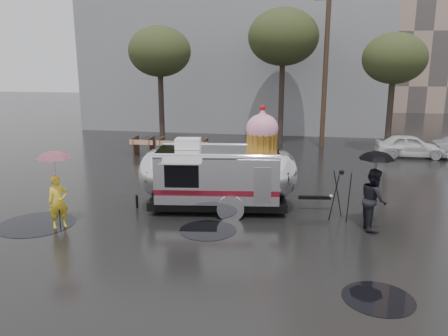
% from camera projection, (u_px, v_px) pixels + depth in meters
% --- Properties ---
extents(ground, '(120.00, 120.00, 0.00)m').
position_uv_depth(ground, '(249.00, 230.00, 12.91)').
color(ground, black).
rests_on(ground, ground).
extents(puddles, '(11.55, 4.73, 0.01)m').
position_uv_depth(puddles, '(140.00, 238.00, 12.33)').
color(puddles, black).
rests_on(puddles, ground).
extents(grey_building, '(22.00, 12.00, 13.00)m').
position_uv_depth(grey_building, '(239.00, 43.00, 35.08)').
color(grey_building, slate).
rests_on(grey_building, ground).
extents(utility_pole, '(1.60, 0.28, 9.00)m').
position_uv_depth(utility_pole, '(326.00, 67.00, 24.79)').
color(utility_pole, '#473323').
rests_on(utility_pole, ground).
extents(tree_left, '(3.64, 3.64, 6.95)m').
position_uv_depth(tree_left, '(160.00, 52.00, 25.33)').
color(tree_left, '#382D26').
rests_on(tree_left, ground).
extents(tree_mid, '(4.20, 4.20, 8.03)m').
position_uv_depth(tree_mid, '(283.00, 38.00, 25.79)').
color(tree_mid, '#382D26').
rests_on(tree_mid, ground).
extents(tree_right, '(3.36, 3.36, 6.42)m').
position_uv_depth(tree_right, '(394.00, 59.00, 23.10)').
color(tree_right, '#382D26').
rests_on(tree_right, ground).
extents(barricade_row, '(4.30, 0.80, 1.00)m').
position_uv_depth(barricade_row, '(170.00, 146.00, 23.31)').
color(barricade_row, '#473323').
rests_on(barricade_row, ground).
extents(airstream_trailer, '(6.62, 3.09, 3.59)m').
position_uv_depth(airstream_trailer, '(221.00, 173.00, 14.51)').
color(airstream_trailer, silver).
rests_on(airstream_trailer, ground).
extents(person_left, '(0.68, 0.66, 1.59)m').
position_uv_depth(person_left, '(58.00, 202.00, 12.99)').
color(person_left, yellow).
rests_on(person_left, ground).
extents(umbrella_pink, '(1.22, 1.22, 2.38)m').
position_uv_depth(umbrella_pink, '(55.00, 163.00, 12.72)').
color(umbrella_pink, pink).
rests_on(umbrella_pink, ground).
extents(person_right, '(0.60, 0.94, 1.84)m').
position_uv_depth(person_right, '(373.00, 199.00, 12.79)').
color(person_right, black).
rests_on(person_right, ground).
extents(umbrella_black, '(1.25, 1.25, 2.40)m').
position_uv_depth(umbrella_black, '(376.00, 164.00, 12.55)').
color(umbrella_black, black).
rests_on(umbrella_black, ground).
extents(tripod, '(0.65, 0.63, 1.60)m').
position_uv_depth(tripod, '(341.00, 190.00, 13.56)').
color(tripod, black).
rests_on(tripod, ground).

